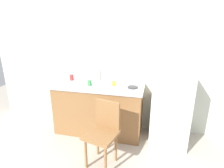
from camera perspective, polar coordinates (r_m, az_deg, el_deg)
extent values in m
plane|color=#BCB2A3|center=(2.89, -4.12, -21.70)|extent=(8.00, 8.00, 0.00)
cube|color=silver|center=(3.23, 0.69, 8.39)|extent=(4.80, 0.10, 2.61)
cube|color=olive|center=(3.23, -4.15, -8.10)|extent=(1.50, 0.60, 0.85)
cube|color=#B7B7BC|center=(3.06, -4.34, -0.62)|extent=(1.54, 0.64, 0.04)
cylinder|color=#B7B7BC|center=(3.27, -4.45, 3.23)|extent=(0.02, 0.02, 0.25)
cube|color=silver|center=(3.02, 17.76, -6.93)|extent=(0.57, 0.63, 1.23)
cylinder|color=olive|center=(2.59, -8.31, -21.04)|extent=(0.04, 0.04, 0.45)
cylinder|color=olive|center=(2.46, -2.09, -23.27)|extent=(0.04, 0.04, 0.45)
cylinder|color=olive|center=(2.78, -4.56, -17.70)|extent=(0.04, 0.04, 0.45)
cylinder|color=olive|center=(2.66, 1.27, -19.48)|extent=(0.04, 0.04, 0.45)
cube|color=olive|center=(2.47, -3.53, -15.86)|extent=(0.48, 0.48, 0.04)
cube|color=olive|center=(2.50, -1.43, -9.58)|extent=(0.36, 0.12, 0.40)
cylinder|color=#2D2D2D|center=(2.92, 6.60, -1.01)|extent=(0.17, 0.17, 0.02)
cylinder|color=green|center=(3.03, -7.15, 0.37)|extent=(0.07, 0.07, 0.09)
cylinder|color=red|center=(3.39, -12.72, 2.07)|extent=(0.08, 0.08, 0.10)
cylinder|color=yellow|center=(2.99, 0.58, 0.21)|extent=(0.07, 0.07, 0.08)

